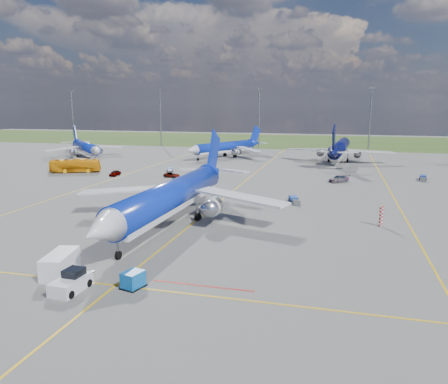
% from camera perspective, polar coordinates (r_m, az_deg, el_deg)
% --- Properties ---
extents(ground, '(400.00, 400.00, 0.00)m').
position_cam_1_polar(ground, '(60.68, -4.90, -4.75)').
color(ground, '#545452').
rests_on(ground, ground).
extents(grass_strip, '(400.00, 80.00, 0.01)m').
position_cam_1_polar(grass_strip, '(206.46, 9.29, 6.61)').
color(grass_strip, '#2D4719').
rests_on(grass_strip, ground).
extents(taxiway_lines, '(60.25, 160.00, 0.02)m').
position_cam_1_polar(taxiway_lines, '(86.48, 1.37, 0.19)').
color(taxiway_lines, gold).
rests_on(taxiway_lines, ground).
extents(floodlight_masts, '(202.20, 0.50, 22.70)m').
position_cam_1_polar(floodlight_masts, '(165.16, 11.54, 9.72)').
color(floodlight_masts, slate).
rests_on(floodlight_masts, ground).
extents(warning_post, '(0.50, 0.50, 3.00)m').
position_cam_1_polar(warning_post, '(64.97, 19.84, -2.94)').
color(warning_post, red).
rests_on(warning_post, ground).
extents(bg_jet_nw, '(44.13, 44.17, 9.28)m').
position_cam_1_polar(bg_jet_nw, '(147.29, -17.54, 4.33)').
color(bg_jet_nw, '#0C27AC').
rests_on(bg_jet_nw, ground).
extents(bg_jet_nnw, '(40.86, 44.30, 9.34)m').
position_cam_1_polar(bg_jet_nnw, '(141.04, 0.11, 4.57)').
color(bg_jet_nnw, '#0C27AC').
rests_on(bg_jet_nnw, ground).
extents(bg_jet_n, '(36.59, 46.00, 11.36)m').
position_cam_1_polar(bg_jet_n, '(136.51, 14.78, 3.96)').
color(bg_jet_n, '#070A3A').
rests_on(bg_jet_n, ground).
extents(main_airliner, '(35.97, 46.54, 11.95)m').
position_cam_1_polar(main_airliner, '(63.09, -6.75, -4.15)').
color(main_airliner, '#0C27AC').
rests_on(main_airliner, ground).
extents(pushback_tug, '(2.31, 5.73, 1.92)m').
position_cam_1_polar(pushback_tug, '(43.27, -19.31, -11.08)').
color(pushback_tug, silver).
rests_on(pushback_tug, ground).
extents(uld_container, '(2.00, 2.27, 1.54)m').
position_cam_1_polar(uld_container, '(42.40, -11.80, -11.13)').
color(uld_container, '#0C5BB3').
rests_on(uld_container, ground).
extents(service_van, '(3.17, 5.39, 2.22)m').
position_cam_1_polar(service_van, '(47.30, -20.61, -8.79)').
color(service_van, white).
rests_on(service_van, ground).
extents(apron_bus, '(12.30, 7.46, 3.39)m').
position_cam_1_polar(apron_bus, '(115.59, -18.86, 3.28)').
color(apron_bus, '#F19F0E').
rests_on(apron_bus, ground).
extents(service_car_a, '(1.57, 3.84, 1.31)m').
position_cam_1_polar(service_car_a, '(107.46, -14.05, 2.41)').
color(service_car_a, '#999999').
rests_on(service_car_a, ground).
extents(service_car_b, '(4.46, 2.98, 1.14)m').
position_cam_1_polar(service_car_b, '(102.67, -6.80, 2.22)').
color(service_car_b, '#999999').
rests_on(service_car_b, ground).
extents(service_car_c, '(4.94, 4.96, 1.44)m').
position_cam_1_polar(service_car_c, '(99.11, 14.77, 1.68)').
color(service_car_c, '#999999').
rests_on(service_car_c, ground).
extents(baggage_tug_w, '(2.42, 4.47, 0.97)m').
position_cam_1_polar(baggage_tug_w, '(76.60, 9.18, -1.09)').
color(baggage_tug_w, '#194299').
rests_on(baggage_tug_w, ground).
extents(baggage_tug_c, '(2.61, 4.44, 0.97)m').
position_cam_1_polar(baggage_tug_c, '(110.73, -7.09, 2.83)').
color(baggage_tug_c, '#193B97').
rests_on(baggage_tug_c, ground).
extents(baggage_tug_e, '(1.90, 4.70, 1.03)m').
position_cam_1_polar(baggage_tug_e, '(107.69, 24.55, 1.64)').
color(baggage_tug_e, '#19379B').
rests_on(baggage_tug_e, ground).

